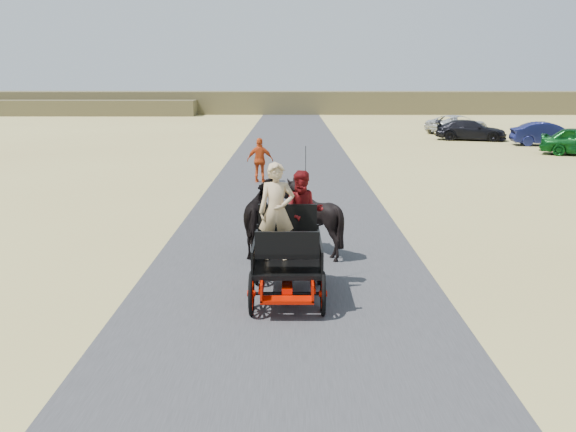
{
  "coord_description": "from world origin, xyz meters",
  "views": [
    {
      "loc": [
        0.09,
        -10.27,
        4.04
      ],
      "look_at": [
        0.01,
        2.72,
        1.2
      ],
      "focal_mm": 40.0,
      "sensor_mm": 36.0,
      "label": 1
    }
  ],
  "objects_px": {
    "horse_right": "(312,218)",
    "car_d": "(457,124)",
    "car_b": "(548,134)",
    "horse_left": "(264,218)",
    "car_c": "(471,130)",
    "pedestrian": "(260,160)",
    "carriage": "(287,278)"
  },
  "relations": [
    {
      "from": "horse_left",
      "to": "car_c",
      "type": "distance_m",
      "value": 29.73
    },
    {
      "from": "horse_left",
      "to": "car_b",
      "type": "relative_size",
      "value": 0.48
    },
    {
      "from": "carriage",
      "to": "car_b",
      "type": "height_order",
      "value": "car_b"
    },
    {
      "from": "carriage",
      "to": "car_c",
      "type": "distance_m",
      "value": 32.29
    },
    {
      "from": "carriage",
      "to": "car_b",
      "type": "distance_m",
      "value": 30.92
    },
    {
      "from": "horse_right",
      "to": "car_b",
      "type": "height_order",
      "value": "horse_right"
    },
    {
      "from": "horse_left",
      "to": "car_c",
      "type": "height_order",
      "value": "horse_left"
    },
    {
      "from": "horse_left",
      "to": "pedestrian",
      "type": "distance_m",
      "value": 10.27
    },
    {
      "from": "car_b",
      "to": "car_c",
      "type": "relative_size",
      "value": 0.94
    },
    {
      "from": "pedestrian",
      "to": "car_c",
      "type": "bearing_deg",
      "value": -124.32
    },
    {
      "from": "car_d",
      "to": "car_b",
      "type": "bearing_deg",
      "value": 170.85
    },
    {
      "from": "horse_right",
      "to": "pedestrian",
      "type": "bearing_deg",
      "value": -80.59
    },
    {
      "from": "horse_right",
      "to": "car_c",
      "type": "xyz_separation_m",
      "value": [
        11.06,
        27.13,
        -0.2
      ]
    },
    {
      "from": "car_b",
      "to": "car_d",
      "type": "bearing_deg",
      "value": 28.8
    },
    {
      "from": "pedestrian",
      "to": "horse_left",
      "type": "bearing_deg",
      "value": 96.09
    },
    {
      "from": "pedestrian",
      "to": "car_b",
      "type": "relative_size",
      "value": 0.41
    },
    {
      "from": "car_d",
      "to": "carriage",
      "type": "bearing_deg",
      "value": 130.28
    },
    {
      "from": "car_c",
      "to": "carriage",
      "type": "bearing_deg",
      "value": 175.27
    },
    {
      "from": "horse_right",
      "to": "horse_left",
      "type": "bearing_deg",
      "value": 0.0
    },
    {
      "from": "horse_left",
      "to": "horse_right",
      "type": "xyz_separation_m",
      "value": [
        1.1,
        0.0,
        0.0
      ]
    },
    {
      "from": "car_b",
      "to": "car_d",
      "type": "relative_size",
      "value": 0.88
    },
    {
      "from": "car_b",
      "to": "car_d",
      "type": "xyz_separation_m",
      "value": [
        -3.3,
        8.28,
        -0.03
      ]
    },
    {
      "from": "carriage",
      "to": "horse_left",
      "type": "height_order",
      "value": "horse_left"
    },
    {
      "from": "pedestrian",
      "to": "carriage",
      "type": "bearing_deg",
      "value": 97.7
    },
    {
      "from": "car_b",
      "to": "car_c",
      "type": "bearing_deg",
      "value": 55.61
    },
    {
      "from": "horse_right",
      "to": "car_d",
      "type": "bearing_deg",
      "value": -109.59
    },
    {
      "from": "horse_right",
      "to": "pedestrian",
      "type": "xyz_separation_m",
      "value": [
        -1.7,
        10.25,
        0.01
      ]
    },
    {
      "from": "car_d",
      "to": "pedestrian",
      "type": "bearing_deg",
      "value": 118.16
    },
    {
      "from": "car_d",
      "to": "horse_left",
      "type": "bearing_deg",
      "value": 127.81
    },
    {
      "from": "carriage",
      "to": "pedestrian",
      "type": "bearing_deg",
      "value": 94.95
    },
    {
      "from": "pedestrian",
      "to": "car_d",
      "type": "distance_m",
      "value": 25.55
    },
    {
      "from": "horse_right",
      "to": "car_c",
      "type": "height_order",
      "value": "horse_right"
    }
  ]
}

